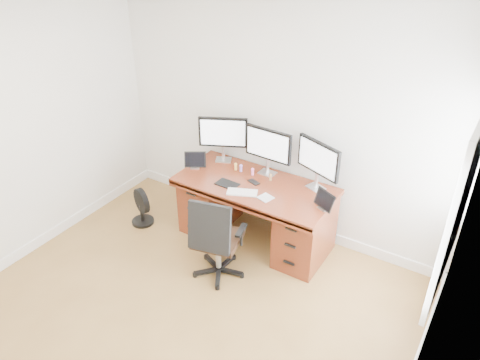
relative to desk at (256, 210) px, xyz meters
The scene contains 19 objects.
ground 1.87m from the desk, 90.00° to the right, with size 4.50×4.50×0.00m, color olive.
back_wall 1.04m from the desk, 90.00° to the left, with size 4.00×0.10×2.70m, color white.
right_wall 2.80m from the desk, 40.79° to the right, with size 0.10×4.50×2.70m.
desk is the anchor object (origin of this frame).
office_chair 0.74m from the desk, 92.16° to the right, with size 0.61×0.61×0.96m.
floor_fan 1.39m from the desk, 161.26° to the right, with size 0.31×0.27×0.46m.
monitor_left 0.93m from the desk, 157.67° to the left, with size 0.51×0.27×0.53m.
monitor_center 0.72m from the desk, 90.02° to the left, with size 0.55×0.15×0.53m.
monitor_right 0.93m from the desk, 22.32° to the left, with size 0.52×0.23×0.53m.
tablet_left 0.87m from the desk, behind, with size 0.24×0.18×0.19m.
tablet_right 0.92m from the desk, ahead, with size 0.24×0.17×0.19m.
keyboard 0.44m from the desk, 94.84° to the right, with size 0.31×0.13×0.01m, color silver.
trackpad 0.47m from the desk, 42.62° to the right, with size 0.13×0.13×0.01m, color #B8BBC0.
drawing_tablet 0.47m from the desk, 141.69° to the right, with size 0.24×0.15×0.01m, color black.
phone 0.35m from the desk, 158.19° to the right, with size 0.13×0.07×0.01m, color black.
figurine_orange 0.53m from the desk, 160.52° to the left, with size 0.04×0.04×0.09m.
figurine_purple 0.49m from the desk, 156.04° to the left, with size 0.04×0.04×0.09m.
figurine_pink 0.43m from the desk, 134.64° to the left, with size 0.04×0.04×0.09m.
figurine_brown 0.43m from the desk, 48.73° to the left, with size 0.04×0.04×0.09m.
Camera 1 is at (2.11, -1.89, 3.32)m, focal length 35.00 mm.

